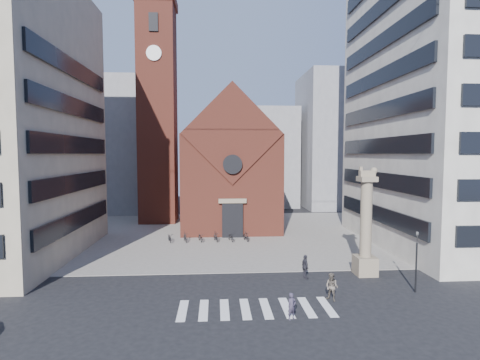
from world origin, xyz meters
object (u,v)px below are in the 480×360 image
(traffic_light, at_px, (416,260))
(pedestrian_1, at_px, (332,287))
(scooter_0, at_px, (170,238))
(pedestrian_2, at_px, (305,267))
(lion_column, at_px, (366,232))
(pedestrian_0, at_px, (292,306))

(traffic_light, height_order, pedestrian_1, traffic_light)
(traffic_light, height_order, scooter_0, traffic_light)
(pedestrian_1, height_order, scooter_0, pedestrian_1)
(traffic_light, relative_size, pedestrian_1, 2.34)
(pedestrian_2, relative_size, scooter_0, 1.06)
(lion_column, bearing_deg, pedestrian_2, -172.48)
(scooter_0, bearing_deg, pedestrian_2, -61.84)
(pedestrian_0, distance_m, pedestrian_1, 4.12)
(pedestrian_2, xyz_separation_m, scooter_0, (-11.94, 12.73, -0.42))
(pedestrian_0, bearing_deg, scooter_0, 89.61)
(traffic_light, relative_size, scooter_0, 2.42)
(pedestrian_0, relative_size, pedestrian_1, 0.85)
(traffic_light, height_order, pedestrian_0, traffic_light)
(traffic_light, bearing_deg, lion_column, 116.46)
(lion_column, relative_size, pedestrian_2, 4.62)
(pedestrian_2, bearing_deg, traffic_light, -123.77)
(pedestrian_1, bearing_deg, traffic_light, 54.27)
(scooter_0, bearing_deg, pedestrian_0, -79.39)
(pedestrian_2, bearing_deg, lion_column, -90.83)
(pedestrian_1, bearing_deg, pedestrian_2, 143.98)
(pedestrian_1, relative_size, pedestrian_2, 0.98)
(lion_column, bearing_deg, pedestrian_0, -134.51)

